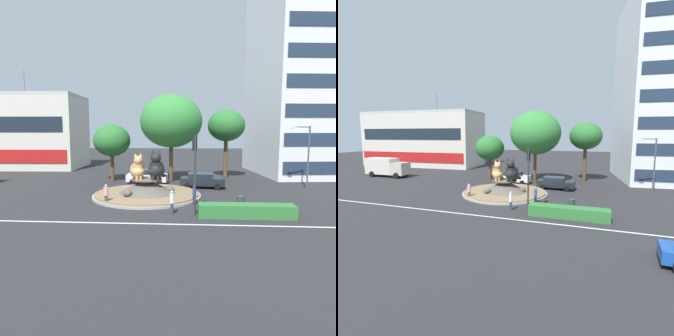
# 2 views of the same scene
# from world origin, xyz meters

# --- Properties ---
(ground_plane) EXTENTS (160.00, 160.00, 0.00)m
(ground_plane) POSITION_xyz_m (0.00, 0.00, 0.00)
(ground_plane) COLOR #28282B
(lane_centreline) EXTENTS (112.00, 0.20, 0.01)m
(lane_centreline) POSITION_xyz_m (0.00, -8.07, 0.00)
(lane_centreline) COLOR silver
(lane_centreline) RESTS_ON ground
(roundabout_island) EXTENTS (9.62, 9.62, 1.59)m
(roundabout_island) POSITION_xyz_m (-0.00, -0.01, 0.59)
(roundabout_island) COLOR gray
(roundabout_island) RESTS_ON ground
(cat_statue_calico) EXTENTS (1.87, 2.45, 2.29)m
(cat_statue_calico) POSITION_xyz_m (-0.82, -0.15, 2.43)
(cat_statue_calico) COLOR tan
(cat_statue_calico) RESTS_ON roundabout_island
(cat_statue_black) EXTENTS (1.59, 2.59, 2.64)m
(cat_statue_black) POSITION_xyz_m (0.87, -0.19, 2.56)
(cat_statue_black) COLOR black
(cat_statue_black) RESTS_ON roundabout_island
(traffic_light_mast) EXTENTS (0.36, 0.46, 5.48)m
(traffic_light_mast) POSITION_xyz_m (4.10, -5.70, 3.80)
(traffic_light_mast) COLOR #2D2D33
(traffic_light_mast) RESTS_ON ground
(shophouse_block) EXTENTS (24.76, 11.30, 14.90)m
(shophouse_block) POSITION_xyz_m (-25.67, 20.50, 5.73)
(shophouse_block) COLOR beige
(shophouse_block) RESTS_ON ground
(office_tower) EXTENTS (17.00, 16.26, 25.97)m
(office_tower) POSITION_xyz_m (20.97, 16.59, 12.98)
(office_tower) COLOR silver
(office_tower) RESTS_ON ground
(clipped_hedge_strip) EXTENTS (6.39, 1.20, 0.90)m
(clipped_hedge_strip) POSITION_xyz_m (7.55, -6.23, 0.45)
(clipped_hedge_strip) COLOR #2D7033
(clipped_hedge_strip) RESTS_ON ground
(broadleaf_tree_behind_island) EXTENTS (7.02, 7.02, 9.91)m
(broadleaf_tree_behind_island) POSITION_xyz_m (1.70, 8.04, 6.91)
(broadleaf_tree_behind_island) COLOR brown
(broadleaf_tree_behind_island) RESTS_ON ground
(second_tree_near_tower) EXTENTS (4.29, 4.29, 6.56)m
(second_tree_near_tower) POSITION_xyz_m (-5.18, 8.15, 4.71)
(second_tree_near_tower) COLOR brown
(second_tree_near_tower) RESTS_ON ground
(third_tree_left) EXTENTS (4.51, 4.51, 8.41)m
(third_tree_left) POSITION_xyz_m (8.28, 11.21, 6.44)
(third_tree_left) COLOR brown
(third_tree_left) RESTS_ON ground
(streetlight_arm) EXTENTS (1.87, 0.56, 6.30)m
(streetlight_arm) POSITION_xyz_m (15.61, 4.97, 3.69)
(streetlight_arm) COLOR #4C4C51
(streetlight_arm) RESTS_ON ground
(pedestrian_blue_shirt) EXTENTS (0.31, 0.31, 1.54)m
(pedestrian_blue_shirt) POSITION_xyz_m (4.15, -2.88, 0.82)
(pedestrian_blue_shirt) COLOR black
(pedestrian_blue_shirt) RESTS_ON ground
(pedestrian_pink_shirt) EXTENTS (0.38, 0.38, 1.62)m
(pedestrian_pink_shirt) POSITION_xyz_m (-2.78, -3.40, 0.85)
(pedestrian_pink_shirt) COLOR brown
(pedestrian_pink_shirt) RESTS_ON ground
(pedestrian_white_shirt) EXTENTS (0.30, 0.30, 1.68)m
(pedestrian_white_shirt) POSITION_xyz_m (2.53, -5.77, 0.90)
(pedestrian_white_shirt) COLOR #33384C
(pedestrian_white_shirt) RESTS_ON ground
(hatchback_near_shophouse) EXTENTS (4.58, 2.25, 1.51)m
(hatchback_near_shophouse) POSITION_xyz_m (5.10, 4.34, 0.81)
(hatchback_near_shophouse) COLOR black
(hatchback_near_shophouse) RESTS_ON ground
(parked_car_right) EXTENTS (4.49, 2.28, 1.59)m
(parked_car_right) POSITION_xyz_m (-0.90, 6.46, 0.84)
(parked_car_right) COLOR silver
(parked_car_right) RESTS_ON ground
(litter_bin) EXTENTS (0.56, 0.56, 0.90)m
(litter_bin) POSITION_xyz_m (7.64, -3.62, 0.45)
(litter_bin) COLOR #2D4233
(litter_bin) RESTS_ON ground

